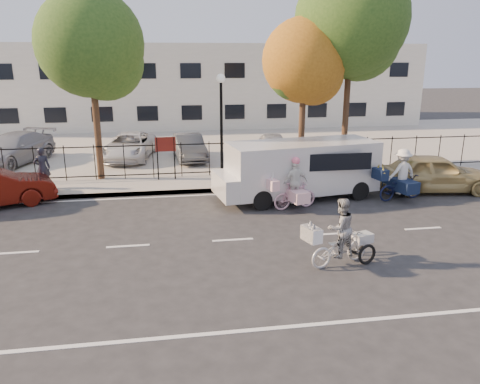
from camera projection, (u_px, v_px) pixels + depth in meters
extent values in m
plane|color=#333334|center=(233.00, 240.00, 13.68)|extent=(120.00, 120.00, 0.00)
cube|color=#A8A399|center=(215.00, 190.00, 18.45)|extent=(60.00, 0.10, 0.15)
cube|color=#A8A399|center=(212.00, 183.00, 19.45)|extent=(60.00, 2.20, 0.15)
cube|color=#A8A399|center=(197.00, 145.00, 27.88)|extent=(60.00, 15.60, 0.15)
cube|color=silver|center=(188.00, 85.00, 36.54)|extent=(34.00, 10.00, 6.00)
cylinder|color=black|center=(221.00, 131.00, 19.60)|extent=(0.12, 0.12, 4.00)
sphere|color=white|center=(221.00, 78.00, 19.00)|extent=(0.36, 0.36, 0.36)
cylinder|color=black|center=(158.00, 159.00, 19.51)|extent=(0.06, 0.06, 1.80)
cylinder|color=black|center=(174.00, 158.00, 19.61)|extent=(0.06, 0.06, 1.80)
cube|color=#59140F|center=(165.00, 144.00, 19.39)|extent=(0.85, 0.04, 0.60)
imported|color=silver|center=(339.00, 248.00, 11.98)|extent=(1.80, 1.08, 0.89)
imported|color=white|center=(341.00, 228.00, 11.82)|extent=(0.90, 0.79, 1.56)
cube|color=white|center=(311.00, 234.00, 11.44)|extent=(0.45, 0.61, 0.36)
cone|color=white|center=(310.00, 223.00, 11.49)|extent=(0.14, 0.14, 0.18)
cone|color=white|center=(313.00, 227.00, 11.26)|extent=(0.14, 0.14, 0.18)
torus|color=black|center=(367.00, 254.00, 12.02)|extent=(0.55, 0.24, 0.55)
torus|color=black|center=(356.00, 244.00, 12.68)|extent=(0.55, 0.24, 0.55)
cube|color=white|center=(362.00, 238.00, 12.26)|extent=(0.58, 0.48, 0.25)
imported|color=#E1ABBE|center=(295.00, 195.00, 16.34)|extent=(1.68, 0.81, 0.97)
imported|color=white|center=(295.00, 182.00, 16.21)|extent=(0.96, 0.57, 1.53)
cube|color=beige|center=(273.00, 185.00, 15.89)|extent=(0.40, 0.59, 0.35)
cone|color=silver|center=(273.00, 176.00, 15.81)|extent=(0.12, 0.12, 0.31)
cube|color=beige|center=(295.00, 194.00, 16.33)|extent=(0.81, 1.35, 0.39)
sphere|color=pink|center=(296.00, 161.00, 16.00)|extent=(0.27, 0.27, 0.27)
imported|color=#101536|center=(400.00, 187.00, 17.38)|extent=(1.94, 1.02, 0.97)
imported|color=white|center=(402.00, 172.00, 17.21)|extent=(1.20, 0.85, 1.69)
cube|color=#101C37|center=(380.00, 174.00, 16.88)|extent=(0.44, 0.65, 0.39)
cone|color=yellow|center=(378.00, 167.00, 17.00)|extent=(0.13, 0.25, 0.35)
cone|color=yellow|center=(383.00, 169.00, 16.63)|extent=(0.13, 0.25, 0.35)
cube|color=#101C37|center=(401.00, 184.00, 17.35)|extent=(0.87, 1.49, 0.43)
cube|color=white|center=(302.00, 166.00, 17.42)|extent=(5.75, 2.86, 1.83)
cube|color=white|center=(222.00, 183.00, 17.11)|extent=(0.81, 2.04, 0.81)
cylinder|color=black|center=(256.00, 198.00, 16.52)|extent=(0.74, 0.37, 0.71)
cylinder|color=black|center=(247.00, 185.00, 18.22)|extent=(0.74, 0.37, 0.71)
cylinder|color=black|center=(359.00, 193.00, 17.10)|extent=(0.74, 0.37, 0.71)
cylinder|color=black|center=(342.00, 181.00, 18.80)|extent=(0.74, 0.37, 0.71)
imported|color=tan|center=(434.00, 173.00, 18.37)|extent=(4.62, 2.35, 1.51)
imported|color=black|center=(42.00, 168.00, 18.25)|extent=(0.68, 0.53, 1.64)
imported|color=#96979D|center=(13.00, 149.00, 22.46)|extent=(3.57, 5.41, 1.46)
imported|color=silver|center=(129.00, 146.00, 23.57)|extent=(2.83, 4.93, 1.29)
imported|color=#474A4E|center=(189.00, 147.00, 23.39)|extent=(1.67, 3.90, 1.25)
imported|color=#ADB0B5|center=(273.00, 146.00, 23.75)|extent=(1.91, 3.78, 1.24)
cylinder|color=#442D1D|center=(97.00, 124.00, 19.30)|extent=(0.28, 0.28, 4.94)
sphere|color=#385B1E|center=(90.00, 44.00, 18.41)|extent=(4.23, 4.23, 4.23)
sphere|color=#385B1E|center=(105.00, 62.00, 18.87)|extent=(3.10, 3.10, 3.10)
cylinder|color=#442D1D|center=(302.00, 124.00, 21.34)|extent=(0.28, 0.28, 4.36)
sphere|color=#9F6219|center=(304.00, 60.00, 20.55)|extent=(3.74, 3.74, 3.74)
sphere|color=#9F6219|center=(313.00, 75.00, 20.99)|extent=(2.74, 2.74, 2.74)
cylinder|color=#442D1D|center=(346.00, 106.00, 21.58)|extent=(0.28, 0.28, 5.88)
sphere|color=#385B1E|center=(352.00, 19.00, 20.51)|extent=(5.04, 5.04, 5.04)
sphere|color=#385B1E|center=(359.00, 40.00, 21.02)|extent=(3.69, 3.69, 3.69)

